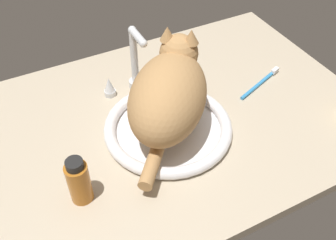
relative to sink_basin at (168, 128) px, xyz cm
name	(u,v)px	position (x,y,z in cm)	size (l,w,h in cm)	color
countertop	(150,129)	(-3.26, 4.12, -2.84)	(116.66, 72.28, 3.00)	#B7A88E
sink_basin	(168,128)	(0.00, 0.00, 0.00)	(32.38, 32.38, 3.00)	white
faucet	(136,67)	(0.00, 19.39, 6.14)	(19.04, 9.90, 19.67)	silver
cat	(170,91)	(1.11, 1.30, 10.48)	(32.44, 33.98, 20.03)	tan
amber_bottle	(79,181)	(-25.57, -9.24, 4.30)	(4.86, 4.86, 12.00)	#B2661E
toothbrush	(261,83)	(32.51, 4.44, -0.73)	(17.25, 7.15, 1.70)	#338CD1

